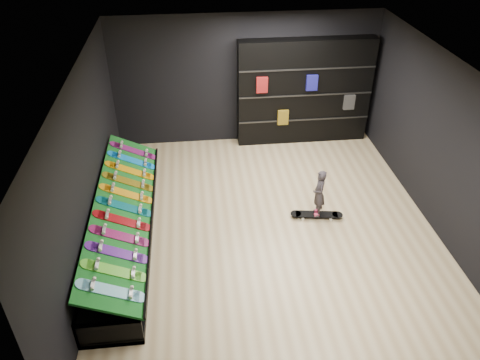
{
  "coord_description": "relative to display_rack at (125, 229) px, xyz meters",
  "views": [
    {
      "loc": [
        -1.24,
        -6.49,
        5.5
      ],
      "look_at": [
        -0.5,
        0.2,
        1.0
      ],
      "focal_mm": 35.0,
      "sensor_mm": 36.0,
      "label": 1
    }
  ],
  "objects": [
    {
      "name": "turf_ramp",
      "position": [
        0.05,
        0.0,
        0.46
      ],
      "size": [
        0.92,
        4.5,
        0.46
      ],
      "primitive_type": "cube",
      "rotation": [
        0.0,
        0.44,
        0.0
      ],
      "color": "#0D5316",
      "rests_on": "display_rack"
    },
    {
      "name": "child",
      "position": [
        3.51,
        0.26,
        0.12
      ],
      "size": [
        0.17,
        0.22,
        0.56
      ],
      "primitive_type": "imported",
      "rotation": [
        0.0,
        0.0,
        -1.65
      ],
      "color": "black",
      "rests_on": "floor_skateboard"
    },
    {
      "name": "display_board_3",
      "position": [
        0.06,
        -0.76,
        0.49
      ],
      "size": [
        0.93,
        0.22,
        0.5
      ],
      "primitive_type": null,
      "rotation": [
        0.0,
        0.44,
        0.0
      ],
      "color": "#E5198C",
      "rests_on": "turf_ramp"
    },
    {
      "name": "floor",
      "position": [
        2.55,
        0.0,
        -0.25
      ],
      "size": [
        6.0,
        7.0,
        0.01
      ],
      "primitive_type": "cube",
      "color": "#D0BB8D",
      "rests_on": "ground"
    },
    {
      "name": "display_board_9",
      "position": [
        0.06,
        1.52,
        0.49
      ],
      "size": [
        0.93,
        0.22,
        0.5
      ],
      "primitive_type": null,
      "rotation": [
        0.0,
        0.44,
        0.0
      ],
      "color": "blue",
      "rests_on": "turf_ramp"
    },
    {
      "name": "display_board_2",
      "position": [
        0.06,
        -1.14,
        0.49
      ],
      "size": [
        0.93,
        0.22,
        0.5
      ],
      "primitive_type": null,
      "rotation": [
        0.0,
        0.44,
        0.0
      ],
      "color": "purple",
      "rests_on": "turf_ramp"
    },
    {
      "name": "back_shelving",
      "position": [
        3.88,
        3.32,
        0.97
      ],
      "size": [
        3.06,
        0.36,
        2.45
      ],
      "primitive_type": "cube",
      "color": "black",
      "rests_on": "ground"
    },
    {
      "name": "floor_skateboard",
      "position": [
        3.51,
        0.26,
        -0.21
      ],
      "size": [
        1.0,
        0.36,
        0.09
      ],
      "primitive_type": null,
      "rotation": [
        0.0,
        0.0,
        -0.15
      ],
      "color": "black",
      "rests_on": "ground"
    },
    {
      "name": "display_board_10",
      "position": [
        0.06,
        1.9,
        0.49
      ],
      "size": [
        0.93,
        0.22,
        0.5
      ],
      "primitive_type": null,
      "rotation": [
        0.0,
        0.44,
        0.0
      ],
      "color": "#2626BF",
      "rests_on": "turf_ramp"
    },
    {
      "name": "wall_right",
      "position": [
        5.55,
        0.0,
        1.25
      ],
      "size": [
        0.02,
        7.0,
        3.0
      ],
      "primitive_type": "cube",
      "color": "black",
      "rests_on": "ground"
    },
    {
      "name": "display_board_0",
      "position": [
        0.06,
        -1.9,
        0.49
      ],
      "size": [
        0.93,
        0.22,
        0.5
      ],
      "primitive_type": null,
      "rotation": [
        0.0,
        0.44,
        0.0
      ],
      "color": "#0CB2E5",
      "rests_on": "turf_ramp"
    },
    {
      "name": "display_board_7",
      "position": [
        0.06,
        0.76,
        0.49
      ],
      "size": [
        0.93,
        0.22,
        0.5
      ],
      "primitive_type": null,
      "rotation": [
        0.0,
        0.44,
        0.0
      ],
      "color": "yellow",
      "rests_on": "turf_ramp"
    },
    {
      "name": "wall_back",
      "position": [
        2.55,
        3.5,
        1.25
      ],
      "size": [
        6.0,
        0.02,
        3.0
      ],
      "primitive_type": "cube",
      "color": "black",
      "rests_on": "ground"
    },
    {
      "name": "display_board_6",
      "position": [
        0.06,
        0.38,
        0.49
      ],
      "size": [
        0.93,
        0.22,
        0.5
      ],
      "primitive_type": null,
      "rotation": [
        0.0,
        0.44,
        0.0
      ],
      "color": "orange",
      "rests_on": "turf_ramp"
    },
    {
      "name": "display_board_8",
      "position": [
        0.06,
        1.14,
        0.49
      ],
      "size": [
        0.93,
        0.22,
        0.5
      ],
      "primitive_type": null,
      "rotation": [
        0.0,
        0.44,
        0.0
      ],
      "color": "yellow",
      "rests_on": "turf_ramp"
    },
    {
      "name": "wall_left",
      "position": [
        -0.45,
        0.0,
        1.25
      ],
      "size": [
        0.02,
        7.0,
        3.0
      ],
      "primitive_type": "cube",
      "color": "black",
      "rests_on": "ground"
    },
    {
      "name": "ceiling",
      "position": [
        2.55,
        0.0,
        2.75
      ],
      "size": [
        6.0,
        7.0,
        0.01
      ],
      "primitive_type": "cube",
      "color": "white",
      "rests_on": "ground"
    },
    {
      "name": "display_board_4",
      "position": [
        0.06,
        -0.38,
        0.49
      ],
      "size": [
        0.93,
        0.22,
        0.5
      ],
      "primitive_type": null,
      "rotation": [
        0.0,
        0.44,
        0.0
      ],
      "color": "red",
      "rests_on": "turf_ramp"
    },
    {
      "name": "display_board_1",
      "position": [
        0.06,
        -1.52,
        0.49
      ],
      "size": [
        0.93,
        0.22,
        0.5
      ],
      "primitive_type": null,
      "rotation": [
        0.0,
        0.44,
        0.0
      ],
      "color": "green",
      "rests_on": "turf_ramp"
    },
    {
      "name": "display_board_5",
      "position": [
        0.06,
        0.0,
        0.49
      ],
      "size": [
        0.93,
        0.22,
        0.5
      ],
      "primitive_type": null,
      "rotation": [
        0.0,
        0.44,
        0.0
      ],
      "color": "#0C8C99",
      "rests_on": "turf_ramp"
    },
    {
      "name": "wall_front",
      "position": [
        2.55,
        -3.5,
        1.25
      ],
      "size": [
        6.0,
        0.02,
        3.0
      ],
      "primitive_type": "cube",
      "color": "black",
      "rests_on": "ground"
    },
    {
      "name": "display_rack",
      "position": [
        0.0,
        0.0,
        0.0
      ],
      "size": [
        0.9,
        4.5,
        0.5
      ],
      "primitive_type": null,
      "color": "black",
      "rests_on": "ground"
    }
  ]
}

